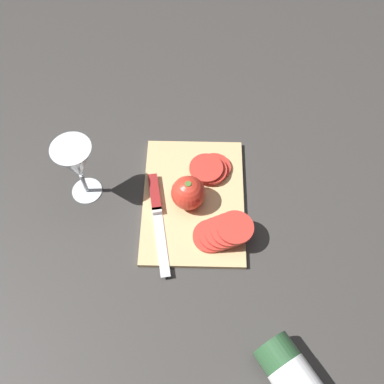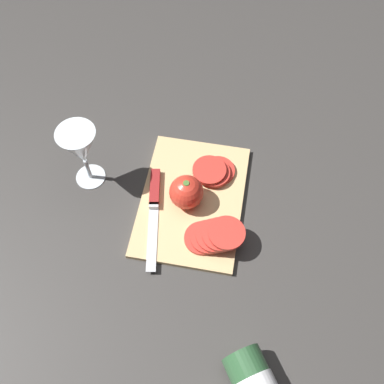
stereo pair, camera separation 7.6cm
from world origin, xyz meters
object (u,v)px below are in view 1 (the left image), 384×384
at_px(wine_glass, 75,164).
at_px(knife, 155,203).
at_px(tomato_slice_stack_near, 209,168).
at_px(tomato_slice_stack_far, 221,232).
at_px(whole_tomato, 187,193).

bearing_deg(wine_glass, knife, 76.99).
distance_m(tomato_slice_stack_near, tomato_slice_stack_far, 0.16).
bearing_deg(knife, whole_tomato, 86.52).
bearing_deg(wine_glass, tomato_slice_stack_far, 69.95).
bearing_deg(tomato_slice_stack_near, whole_tomato, -30.96).
distance_m(knife, tomato_slice_stack_near, 0.15).
bearing_deg(tomato_slice_stack_near, tomato_slice_stack_far, 9.11).
height_order(wine_glass, whole_tomato, wine_glass).
bearing_deg(whole_tomato, knife, -83.44).
height_order(wine_glass, tomato_slice_stack_far, wine_glass).
relative_size(wine_glass, knife, 0.68).
bearing_deg(tomato_slice_stack_far, knife, -117.16).
bearing_deg(wine_glass, tomato_slice_stack_near, 100.41).
bearing_deg(knife, wine_glass, -113.05).
relative_size(knife, tomato_slice_stack_near, 2.53).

